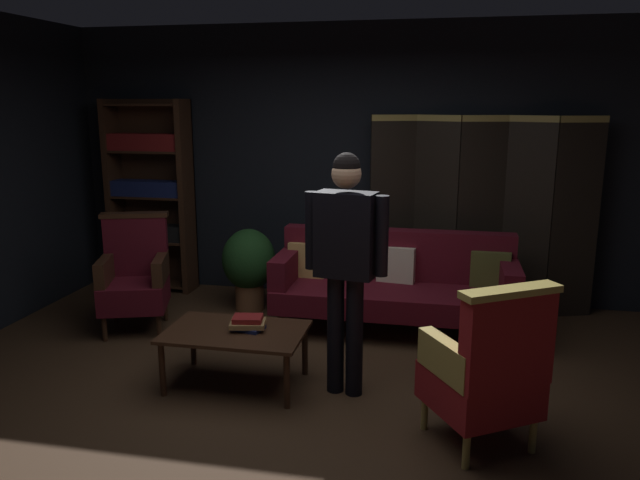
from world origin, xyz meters
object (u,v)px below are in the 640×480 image
(armchair_wing_left, at_px, (135,276))
(book_navy_cloth, at_px, (248,328))
(armchair_gilt_accent, at_px, (487,370))
(folding_screen, at_px, (480,211))
(velvet_couch, at_px, (395,281))
(potted_plant, at_px, (249,264))
(standing_figure, at_px, (346,253))
(book_red_leather, at_px, (248,319))
(bookshelf, at_px, (151,193))
(coffee_table, at_px, (236,336))
(book_tan_leather, at_px, (248,324))

(armchair_wing_left, xyz_separation_m, book_navy_cloth, (1.36, -0.89, -0.06))
(armchair_gilt_accent, bearing_deg, folding_screen, 88.82)
(velvet_couch, distance_m, book_navy_cloth, 1.63)
(book_navy_cloth, bearing_deg, potted_plant, 107.84)
(armchair_wing_left, xyz_separation_m, potted_plant, (0.85, 0.69, -0.02))
(folding_screen, distance_m, velvet_couch, 1.18)
(velvet_couch, bearing_deg, standing_figure, -99.98)
(book_red_leather, bearing_deg, bookshelf, 130.29)
(coffee_table, bearing_deg, armchair_wing_left, 144.01)
(velvet_couch, bearing_deg, book_red_leather, -125.24)
(potted_plant, distance_m, book_red_leather, 1.66)
(armchair_gilt_accent, xyz_separation_m, book_tan_leather, (-1.64, 0.52, -0.03))
(bookshelf, distance_m, armchair_gilt_accent, 4.31)
(coffee_table, distance_m, book_red_leather, 0.16)
(coffee_table, bearing_deg, standing_figure, 3.00)
(armchair_gilt_accent, relative_size, book_tan_leather, 4.19)
(armchair_gilt_accent, bearing_deg, book_red_leather, 162.43)
(bookshelf, xyz_separation_m, armchair_gilt_accent, (3.40, -2.59, -0.57))
(armchair_wing_left, relative_size, standing_figure, 0.61)
(coffee_table, xyz_separation_m, book_red_leather, (0.08, 0.03, 0.13))
(armchair_wing_left, bearing_deg, potted_plant, 38.98)
(standing_figure, bearing_deg, coffee_table, -177.00)
(folding_screen, xyz_separation_m, velvet_couch, (-0.75, -0.74, -0.53))
(velvet_couch, xyz_separation_m, book_navy_cloth, (-0.94, -1.33, -0.02))
(folding_screen, relative_size, velvet_couch, 1.02)
(book_tan_leather, bearing_deg, folding_screen, 50.76)
(book_navy_cloth, xyz_separation_m, book_red_leather, (0.00, 0.00, 0.07))
(book_tan_leather, relative_size, book_red_leather, 1.19)
(bookshelf, distance_m, book_red_leather, 2.78)
(armchair_wing_left, xyz_separation_m, book_red_leather, (1.36, -0.89, 0.01))
(coffee_table, height_order, armchair_gilt_accent, armchair_gilt_accent)
(potted_plant, distance_m, book_navy_cloth, 1.66)
(standing_figure, xyz_separation_m, potted_plant, (-1.22, 1.57, -0.55))
(folding_screen, height_order, velvet_couch, folding_screen)
(folding_screen, relative_size, potted_plant, 2.65)
(folding_screen, distance_m, potted_plant, 2.31)
(folding_screen, distance_m, armchair_wing_left, 3.31)
(velvet_couch, relative_size, book_navy_cloth, 9.83)
(armchair_gilt_accent, height_order, book_red_leather, armchair_gilt_accent)
(coffee_table, distance_m, book_navy_cloth, 0.11)
(standing_figure, distance_m, book_navy_cloth, 0.92)
(potted_plant, height_order, book_navy_cloth, potted_plant)
(folding_screen, height_order, bookshelf, bookshelf)
(armchair_gilt_accent, xyz_separation_m, potted_plant, (-2.15, 2.10, -0.02))
(bookshelf, xyz_separation_m, potted_plant, (1.25, -0.50, -0.59))
(armchair_wing_left, relative_size, book_red_leather, 5.00)
(armchair_gilt_accent, bearing_deg, potted_plant, 135.69)
(standing_figure, distance_m, book_red_leather, 0.88)
(velvet_couch, xyz_separation_m, book_tan_leather, (-0.94, -1.33, 0.01))
(velvet_couch, bearing_deg, armchair_wing_left, -169.10)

